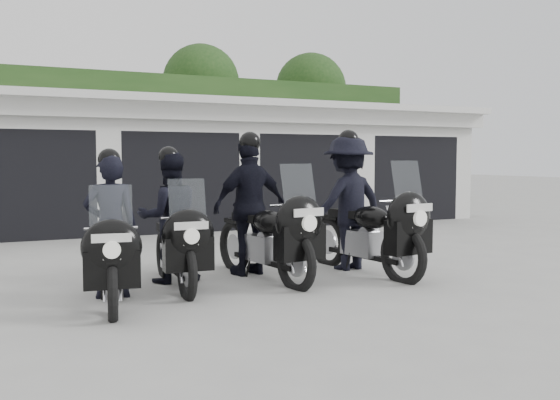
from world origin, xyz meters
name	(u,v)px	position (x,y,z in m)	size (l,w,h in m)	color
ground	(288,279)	(0.00, 0.00, 0.00)	(80.00, 80.00, 0.00)	#999A94
garage_block	(156,166)	(0.00, 8.06, 1.42)	(16.40, 6.80, 2.96)	silver
background_vegetation	(135,124)	(0.37, 12.92, 2.77)	(20.00, 3.90, 5.80)	#1B3915
police_bike_a	(111,240)	(-2.37, -0.38, 0.71)	(0.79, 2.06, 1.80)	black
police_bike_b	(172,225)	(-1.50, 0.30, 0.77)	(0.85, 2.11, 1.84)	black
police_bike_c	(258,214)	(-0.31, 0.32, 0.87)	(1.21, 2.35, 2.06)	black
police_bike_d	(356,209)	(1.15, 0.14, 0.90)	(1.35, 2.41, 2.11)	black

